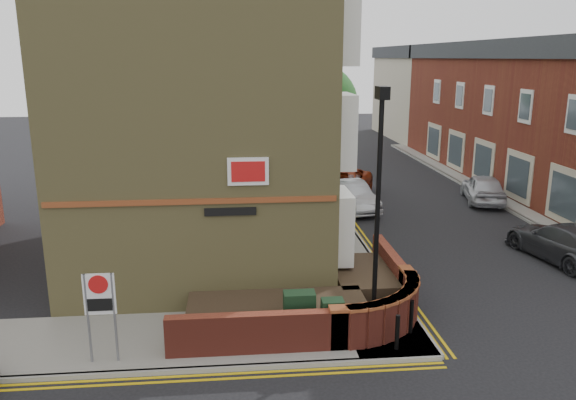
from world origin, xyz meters
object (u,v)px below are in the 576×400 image
at_px(zone_sign, 100,301).
at_px(silver_car_near, 351,196).
at_px(utility_cabinet_large, 299,314).
at_px(lamppost, 377,214).

height_order(zone_sign, silver_car_near, zone_sign).
xyz_separation_m(zone_sign, silver_car_near, (8.60, 13.27, -0.96)).
relative_size(utility_cabinet_large, silver_car_near, 0.29).
xyz_separation_m(lamppost, utility_cabinet_large, (-1.90, 0.10, -2.62)).
distance_m(zone_sign, silver_car_near, 15.84).
bearing_deg(utility_cabinet_large, zone_sign, -170.31).
relative_size(lamppost, zone_sign, 2.86).
bearing_deg(silver_car_near, lamppost, -109.79).
bearing_deg(lamppost, silver_car_near, 80.96).
relative_size(utility_cabinet_large, zone_sign, 0.55).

